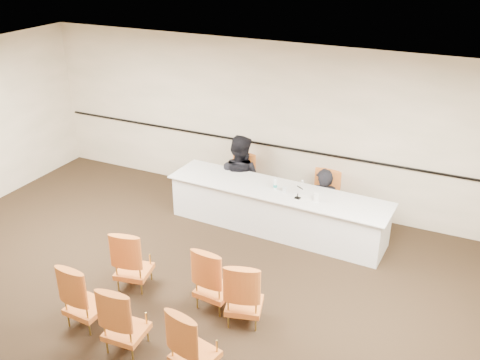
# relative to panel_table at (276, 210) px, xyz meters

# --- Properties ---
(floor) EXTENTS (10.00, 10.00, 0.00)m
(floor) POSITION_rel_panel_table_xyz_m (-0.29, -2.91, -0.39)
(floor) COLOR black
(floor) RESTS_ON ground
(ceiling) EXTENTS (10.00, 10.00, 0.00)m
(ceiling) POSITION_rel_panel_table_xyz_m (-0.29, -2.91, 2.61)
(ceiling) COLOR white
(ceiling) RESTS_ON ground
(wall_back) EXTENTS (10.00, 0.04, 3.00)m
(wall_back) POSITION_rel_panel_table_xyz_m (-0.29, 1.09, 1.11)
(wall_back) COLOR #C2B998
(wall_back) RESTS_ON ground
(wall_rail) EXTENTS (9.80, 0.04, 0.03)m
(wall_rail) POSITION_rel_panel_table_xyz_m (-0.29, 1.05, 0.71)
(wall_rail) COLOR black
(wall_rail) RESTS_ON wall_back
(panel_table) EXTENTS (3.88, 1.05, 0.77)m
(panel_table) POSITION_rel_panel_table_xyz_m (0.00, 0.00, 0.00)
(panel_table) COLOR white
(panel_table) RESTS_ON ground
(panelist_main) EXTENTS (0.67, 0.54, 1.59)m
(panelist_main) POSITION_rel_panel_table_xyz_m (0.64, 0.54, -0.13)
(panelist_main) COLOR black
(panelist_main) RESTS_ON ground
(panelist_main_chair) EXTENTS (0.52, 0.52, 0.95)m
(panelist_main_chair) POSITION_rel_panel_table_xyz_m (0.64, 0.54, 0.09)
(panelist_main_chair) COLOR orange
(panelist_main_chair) RESTS_ON ground
(panelist_second) EXTENTS (0.93, 0.74, 1.81)m
(panelist_second) POSITION_rel_panel_table_xyz_m (-0.99, 0.61, 0.08)
(panelist_second) COLOR black
(panelist_second) RESTS_ON ground
(panelist_second_chair) EXTENTS (0.52, 0.52, 0.95)m
(panelist_second_chair) POSITION_rel_panel_table_xyz_m (-0.99, 0.61, 0.09)
(panelist_second_chair) COLOR orange
(panelist_second_chair) RESTS_ON ground
(papers) EXTENTS (0.36, 0.32, 0.00)m
(papers) POSITION_rel_panel_table_xyz_m (0.49, -0.12, 0.39)
(papers) COLOR white
(papers) RESTS_ON panel_table
(microphone) EXTENTS (0.13, 0.21, 0.28)m
(microphone) POSITION_rel_panel_table_xyz_m (0.42, -0.17, 0.52)
(microphone) COLOR black
(microphone) RESTS_ON panel_table
(water_bottle) EXTENTS (0.07, 0.07, 0.22)m
(water_bottle) POSITION_rel_panel_table_xyz_m (-0.03, -0.01, 0.50)
(water_bottle) COLOR teal
(water_bottle) RESTS_ON panel_table
(drinking_glass) EXTENTS (0.08, 0.08, 0.10)m
(drinking_glass) POSITION_rel_panel_table_xyz_m (0.15, -0.05, 0.44)
(drinking_glass) COLOR silver
(drinking_glass) RESTS_ON panel_table
(coffee_cup) EXTENTS (0.09, 0.09, 0.14)m
(coffee_cup) POSITION_rel_panel_table_xyz_m (0.73, -0.13, 0.46)
(coffee_cup) COLOR white
(coffee_cup) RESTS_ON panel_table
(aud_chair_front_left) EXTENTS (0.59, 0.59, 0.95)m
(aud_chair_front_left) POSITION_rel_panel_table_xyz_m (-1.25, -2.38, 0.09)
(aud_chair_front_left) COLOR orange
(aud_chair_front_left) RESTS_ON ground
(aud_chair_front_mid) EXTENTS (0.54, 0.54, 0.95)m
(aud_chair_front_mid) POSITION_rel_panel_table_xyz_m (0.02, -2.28, 0.09)
(aud_chair_front_mid) COLOR orange
(aud_chair_front_mid) RESTS_ON ground
(aud_chair_front_right) EXTENTS (0.61, 0.61, 0.95)m
(aud_chair_front_right) POSITION_rel_panel_table_xyz_m (0.51, -2.40, 0.09)
(aud_chair_front_right) COLOR orange
(aud_chair_front_right) RESTS_ON ground
(aud_chair_back_left) EXTENTS (0.52, 0.52, 0.95)m
(aud_chair_back_left) POSITION_rel_panel_table_xyz_m (-1.32, -3.32, 0.09)
(aud_chair_back_left) COLOR orange
(aud_chair_back_left) RESTS_ON ground
(aud_chair_back_mid) EXTENTS (0.53, 0.53, 0.95)m
(aud_chair_back_mid) POSITION_rel_panel_table_xyz_m (-0.58, -3.48, 0.09)
(aud_chair_back_mid) COLOR orange
(aud_chair_back_mid) RESTS_ON ground
(aud_chair_back_right) EXTENTS (0.59, 0.59, 0.95)m
(aud_chair_back_right) POSITION_rel_panel_table_xyz_m (0.39, -3.48, 0.09)
(aud_chair_back_right) COLOR orange
(aud_chair_back_right) RESTS_ON ground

